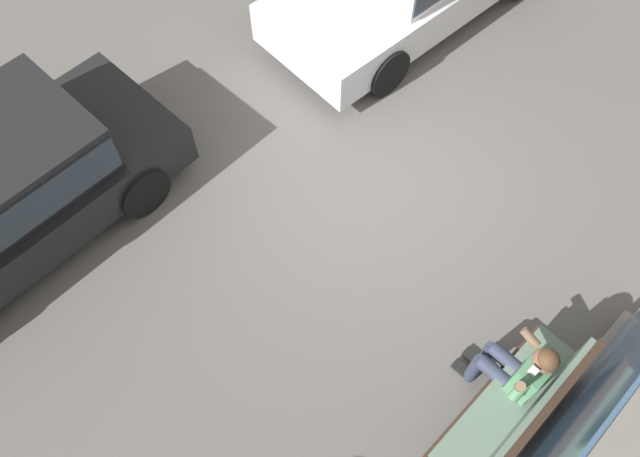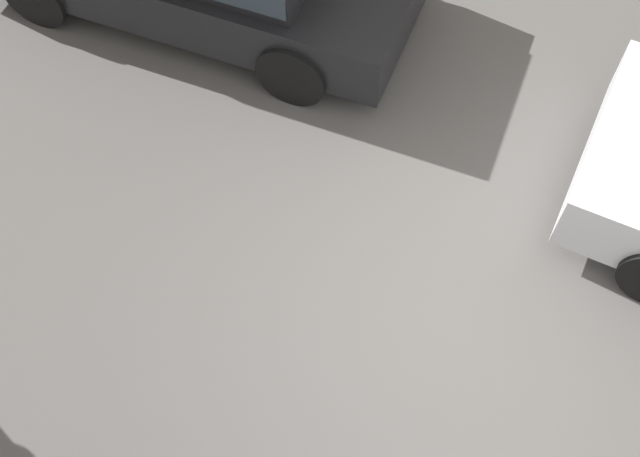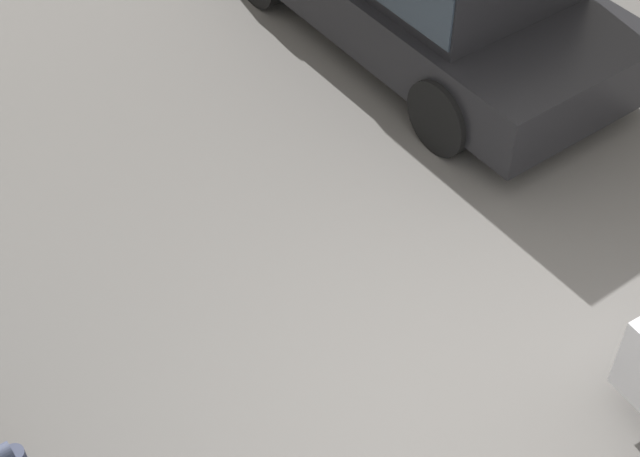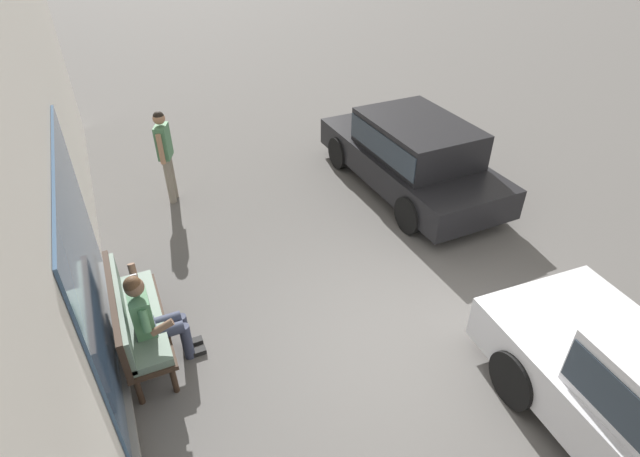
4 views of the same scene
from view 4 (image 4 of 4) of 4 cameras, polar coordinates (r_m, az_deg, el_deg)
The scene contains 6 objects.
ground_plane at distance 6.62m, azimuth 7.87°, elevation -13.24°, with size 60.00×60.00×0.00m, color #565451.
building_facade at distance 4.12m, azimuth -32.68°, elevation 3.78°, with size 18.00×0.51×6.30m.
bench at distance 6.49m, azimuth -20.69°, elevation -9.39°, with size 1.75×0.55×1.03m.
person_on_phone at distance 6.22m, azimuth -18.60°, elevation -9.59°, with size 0.73×0.74×1.37m.
parked_car_mid at distance 9.54m, azimuth 10.53°, elevation 8.60°, with size 4.20×1.90×1.42m.
pedestrian_standing at distance 9.31m, azimuth -17.31°, elevation 8.60°, with size 0.52×0.32×1.73m.
Camera 4 is at (-3.64, 2.60, 4.89)m, focal length 28.00 mm.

